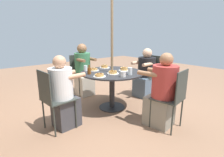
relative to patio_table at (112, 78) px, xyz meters
The scene contains 20 objects.
ground_plane 0.60m from the patio_table, ahead, with size 12.00×12.00×0.00m, color #8C664C.
patio_table is the anchor object (origin of this frame).
umbrella_pole 0.64m from the patio_table, ahead, with size 0.05×0.05×2.47m, color #846B4C.
patio_chair_north 1.22m from the patio_table, 88.33° to the right, with size 0.43×0.43×0.94m.
diner_north 1.04m from the patio_table, 88.33° to the right, with size 0.40×0.53×1.12m.
patio_chair_east 1.22m from the patio_table, ahead, with size 0.42×0.42×0.94m.
diner_east 1.04m from the patio_table, ahead, with size 0.51×0.37×1.22m.
patio_chair_south 1.22m from the patio_table, 94.49° to the left, with size 0.45×0.45×0.94m.
diner_south 1.04m from the patio_table, 94.49° to the left, with size 0.38×0.52×1.14m.
patio_chair_west 1.22m from the patio_table, behind, with size 0.47×0.47×0.94m.
diner_west 1.04m from the patio_table, behind, with size 0.59×0.45×1.17m.
pancake_plate_a 0.40m from the patio_table, 32.65° to the left, with size 0.21×0.21×0.06m.
pancake_plate_b 0.45m from the patio_table, 18.08° to the right, with size 0.21×0.21×0.07m.
pancake_plate_c 0.23m from the patio_table, 145.59° to the left, with size 0.21×0.21×0.06m.
pancake_plate_d 0.30m from the patio_table, 105.74° to the right, with size 0.21×0.21×0.08m.
pancake_plate_e 0.47m from the patio_table, 111.85° to the left, with size 0.21×0.21×0.07m.
syrup_bottle 0.49m from the patio_table, 75.27° to the left, with size 0.09×0.07×0.17m.
coffee_cup 0.47m from the patio_table, 165.29° to the left, with size 0.09×0.09×0.09m.
drinking_glass_a 0.45m from the patio_table, 167.65° to the right, with size 0.08×0.08×0.13m, color silver.
drinking_glass_b 0.55m from the patio_table, 40.66° to the left, with size 0.07×0.07×0.11m, color silver.
Camera 1 is at (-2.50, 2.09, 1.44)m, focal length 28.00 mm.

